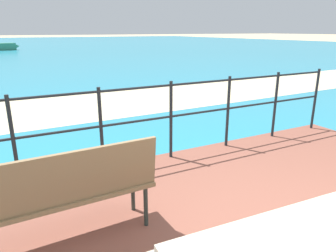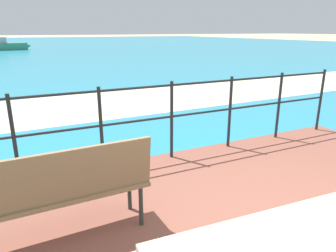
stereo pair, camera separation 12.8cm
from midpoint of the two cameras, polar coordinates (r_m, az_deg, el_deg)
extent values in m
cube|color=teal|center=(41.29, -25.67, 13.11)|extent=(90.00, 90.00, 0.01)
cube|color=beige|center=(8.03, -13.32, 3.86)|extent=(54.06, 4.30, 0.01)
cube|color=#BCAD93|center=(2.26, 16.52, -18.06)|extent=(1.80, 0.36, 0.04)
cube|color=#8C704C|center=(2.80, -19.89, -11.97)|extent=(1.53, 0.45, 0.04)
cube|color=#8C704C|center=(2.54, -19.70, -9.10)|extent=(1.52, 0.12, 0.44)
cylinder|color=#2D3833|center=(3.18, -7.65, -11.71)|extent=(0.04, 0.04, 0.42)
cylinder|color=#2D3833|center=(2.94, -5.39, -14.24)|extent=(0.04, 0.04, 0.42)
cylinder|color=#1E2328|center=(3.86, -27.30, -2.84)|extent=(0.04, 0.04, 1.09)
cylinder|color=#1E2328|center=(3.96, -13.06, -0.81)|extent=(0.04, 0.04, 1.09)
cylinder|color=#1E2328|center=(4.29, -0.31, 1.05)|extent=(0.04, 0.04, 1.09)
cylinder|color=#1E2328|center=(4.81, 10.17, 2.55)|extent=(0.04, 0.04, 1.09)
cylinder|color=#1E2328|center=(5.45, 18.42, 3.67)|extent=(0.04, 0.04, 1.09)
cylinder|color=#1E2328|center=(6.19, 24.83, 4.49)|extent=(0.04, 0.04, 1.09)
cylinder|color=#1E2328|center=(4.18, -0.32, 7.50)|extent=(5.90, 0.03, 0.03)
cylinder|color=#1E2328|center=(4.28, -0.31, 1.75)|extent=(5.90, 0.03, 0.03)
cone|color=#338466|center=(33.36, -26.08, 13.01)|extent=(0.62, 0.67, 0.57)
camera|label=1|loc=(0.06, -90.91, -0.28)|focal=33.24mm
camera|label=2|loc=(0.06, 89.09, 0.28)|focal=33.24mm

